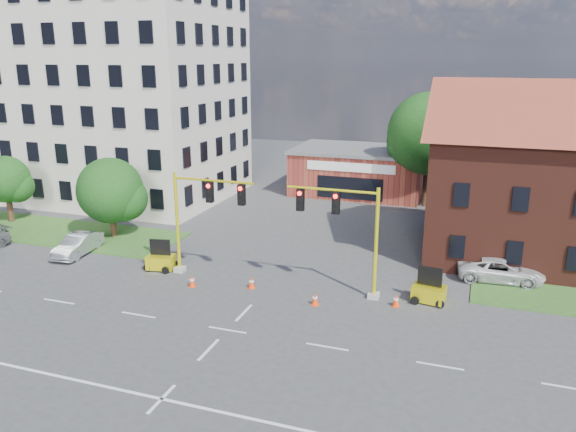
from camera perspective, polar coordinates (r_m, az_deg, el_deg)
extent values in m
plane|color=#3E3E40|center=(27.87, -6.18, -11.44)|extent=(120.00, 120.00, 0.00)
cube|color=#2C5720|center=(46.40, -23.60, -1.32)|extent=(22.00, 6.00, 0.08)
cube|color=beige|center=(54.00, -16.12, 12.45)|extent=(18.00, 15.00, 20.00)
cube|color=maroon|center=(54.45, 7.27, 4.46)|extent=(12.00, 8.00, 4.00)
cube|color=#5C5C5E|center=(54.06, 7.35, 6.69)|extent=(12.40, 8.40, 0.30)
cube|color=white|center=(50.33, 6.35, 4.93)|extent=(8.00, 0.10, 0.80)
cube|color=black|center=(50.73, 6.29, 2.83)|extent=(6.00, 0.10, 2.00)
cylinder|color=#341E12|center=(50.56, 13.80, 3.52)|extent=(0.44, 0.44, 4.51)
sphere|color=#154314|center=(49.87, 14.11, 8.12)|extent=(7.08, 7.08, 7.08)
sphere|color=#154314|center=(50.20, 15.68, 6.88)|extent=(4.95, 4.95, 4.95)
cylinder|color=#341E12|center=(42.69, -17.36, -0.45)|extent=(0.44, 0.44, 2.47)
sphere|color=#154314|center=(42.14, -17.61, 2.48)|extent=(4.72, 4.72, 4.72)
sphere|color=#154314|center=(41.96, -16.26, 1.75)|extent=(3.30, 3.30, 3.30)
cylinder|color=#341E12|center=(49.52, -26.41, 0.81)|extent=(0.44, 0.44, 2.47)
sphere|color=#154314|center=(49.04, -26.73, 3.34)|extent=(3.66, 3.66, 3.66)
sphere|color=#154314|center=(48.84, -25.80, 2.74)|extent=(2.56, 2.56, 2.56)
cube|color=#999994|center=(35.23, -10.92, -5.33)|extent=(0.60, 0.60, 0.30)
cylinder|color=#FDF015|center=(34.29, -11.18, -0.73)|extent=(0.20, 0.20, 6.20)
cylinder|color=#FDF015|center=(32.42, -7.61, 3.59)|extent=(5.00, 0.14, 0.14)
cube|color=black|center=(32.69, -7.96, 2.42)|extent=(0.40, 0.32, 1.20)
cube|color=black|center=(31.85, -4.74, 2.16)|extent=(0.40, 0.32, 1.20)
sphere|color=#FF0C07|center=(32.44, -8.13, 3.03)|extent=(0.24, 0.24, 0.24)
cube|color=#999994|center=(31.34, 8.70, -7.99)|extent=(0.60, 0.60, 0.30)
cylinder|color=#FDF015|center=(30.27, 8.93, -2.88)|extent=(0.20, 0.20, 6.20)
cylinder|color=#FDF015|center=(30.00, 4.46, 2.67)|extent=(5.00, 0.14, 0.14)
cube|color=black|center=(30.11, 4.89, 1.33)|extent=(0.40, 0.32, 1.20)
cube|color=black|center=(30.64, 1.27, 1.65)|extent=(0.40, 0.32, 1.20)
sphere|color=#FF0C07|center=(29.84, 4.83, 1.99)|extent=(0.24, 0.24, 0.24)
cube|color=#FDF015|center=(35.69, -12.77, -4.55)|extent=(1.82, 1.39, 0.82)
cube|color=black|center=(35.37, -12.87, -3.10)|extent=(1.27, 0.36, 1.00)
cube|color=#FDF015|center=(31.31, 14.10, -7.61)|extent=(1.83, 1.37, 0.84)
cube|color=black|center=(30.94, 14.23, -5.96)|extent=(1.30, 0.32, 1.02)
cube|color=#FB3A0D|center=(32.37, -3.73, -7.28)|extent=(0.38, 0.38, 0.04)
cone|color=#FB3A0D|center=(32.24, -3.74, -6.74)|extent=(0.40, 0.40, 0.70)
cylinder|color=white|center=(32.21, -3.74, -6.62)|extent=(0.27, 0.27, 0.09)
cube|color=#FB3A0D|center=(32.94, -9.69, -7.06)|extent=(0.38, 0.38, 0.04)
cone|color=#FB3A0D|center=(32.81, -9.72, -6.53)|extent=(0.40, 0.40, 0.70)
cylinder|color=white|center=(32.79, -9.72, -6.41)|extent=(0.27, 0.27, 0.09)
cube|color=#FB3A0D|center=(30.28, 2.76, -8.97)|extent=(0.38, 0.38, 0.04)
cone|color=#FB3A0D|center=(30.14, 2.77, -8.40)|extent=(0.40, 0.40, 0.70)
cylinder|color=white|center=(30.12, 2.77, -8.28)|extent=(0.27, 0.27, 0.09)
cube|color=#FB3A0D|center=(30.62, 10.88, -8.97)|extent=(0.38, 0.38, 0.04)
cone|color=#FB3A0D|center=(30.48, 10.91, -8.41)|extent=(0.40, 0.40, 0.70)
cylinder|color=white|center=(30.45, 10.92, -8.29)|extent=(0.27, 0.27, 0.09)
imported|color=silver|center=(35.34, 20.81, -5.13)|extent=(5.03, 2.55, 1.36)
imported|color=#9B9EA2|center=(39.81, -20.56, -2.75)|extent=(1.86, 4.32, 1.38)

